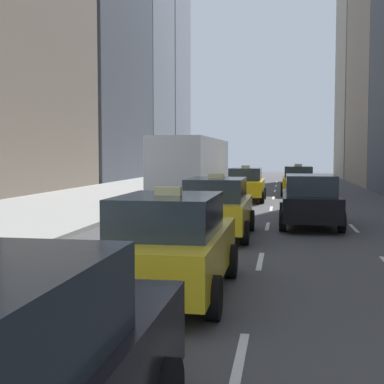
% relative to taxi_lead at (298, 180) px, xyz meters
% --- Properties ---
extents(sidewalk_left, '(8.00, 66.00, 0.15)m').
position_rel_taxi_lead_xyz_m(sidewalk_left, '(-11.00, -7.45, -0.81)').
color(sidewalk_left, '#9E9E99').
rests_on(sidewalk_left, ground).
extents(lane_markings, '(5.72, 56.00, 0.01)m').
position_rel_taxi_lead_xyz_m(lane_markings, '(-1.40, -11.45, -0.87)').
color(lane_markings, white).
rests_on(lane_markings, ground).
extents(building_row_left, '(6.00, 84.38, 36.40)m').
position_rel_taxi_lead_xyz_m(building_row_left, '(-18.00, 8.95, 12.34)').
color(building_row_left, '#A89E89').
rests_on(building_row_left, ground).
extents(taxi_lead, '(2.02, 4.40, 1.87)m').
position_rel_taxi_lead_xyz_m(taxi_lead, '(0.00, 0.00, 0.00)').
color(taxi_lead, yellow).
rests_on(taxi_lead, ground).
extents(taxi_second, '(2.02, 4.40, 1.87)m').
position_rel_taxi_lead_xyz_m(taxi_second, '(-2.80, -23.61, 0.00)').
color(taxi_second, yellow).
rests_on(taxi_second, ground).
extents(taxi_third, '(2.02, 4.40, 1.87)m').
position_rel_taxi_lead_xyz_m(taxi_third, '(-2.80, -4.55, 0.00)').
color(taxi_third, yellow).
rests_on(taxi_third, ground).
extents(taxi_fourth, '(2.02, 4.40, 1.87)m').
position_rel_taxi_lead_xyz_m(taxi_fourth, '(-2.80, -17.03, 0.00)').
color(taxi_fourth, yellow).
rests_on(taxi_fourth, ground).
extents(sedan_silver_behind, '(2.02, 4.84, 1.74)m').
position_rel_taxi_lead_xyz_m(sedan_silver_behind, '(0.00, -14.13, 0.01)').
color(sedan_silver_behind, black).
rests_on(sedan_silver_behind, ground).
extents(city_bus, '(2.80, 11.61, 3.25)m').
position_rel_taxi_lead_xyz_m(city_bus, '(-5.61, -4.25, 0.91)').
color(city_bus, '#B7BCC1').
rests_on(city_bus, ground).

